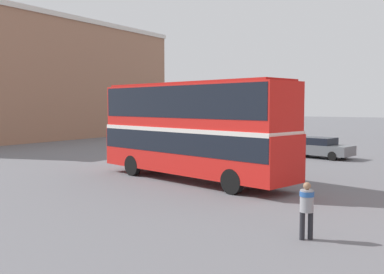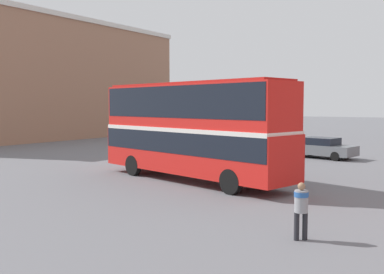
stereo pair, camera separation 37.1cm
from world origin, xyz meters
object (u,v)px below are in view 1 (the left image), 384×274
Objects in this scene: pedestrian_foreground at (307,204)px; parked_car_side_street at (252,138)px; parked_car_kerb_far at (319,147)px; double_decker_bus at (192,125)px.

pedestrian_foreground is 28.06m from parked_car_side_street.
pedestrian_foreground is 0.33× the size of parked_car_side_street.
pedestrian_foreground is 19.75m from parked_car_kerb_far.
parked_car_kerb_far reaches higher than parked_car_side_street.
double_decker_bus is 10.15m from pedestrian_foreground.
double_decker_bus is 13.04m from parked_car_kerb_far.
parked_car_side_street is at bearing 119.66° from double_decker_bus.
pedestrian_foreground is at bearing -69.25° from parked_car_side_street.
pedestrian_foreground reaches higher than parked_car_side_street.
parked_car_kerb_far is at bearing 92.86° from double_decker_bus.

